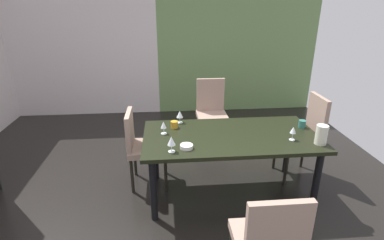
{
  "coord_description": "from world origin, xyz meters",
  "views": [
    {
      "loc": [
        -0.0,
        -2.65,
        2.06
      ],
      "look_at": [
        0.27,
        0.39,
        0.85
      ],
      "focal_mm": 28.0,
      "sensor_mm": 36.0,
      "label": 1
    }
  ],
  "objects_px": {
    "wine_glass_corner": "(164,125)",
    "wine_glass_rear": "(294,131)",
    "chair_right_far": "(306,134)",
    "pitcher_east": "(322,135)",
    "chair_left_far": "(142,144)",
    "serving_bowl_north": "(187,146)",
    "wine_glass_right": "(180,114)",
    "cup_front": "(175,125)",
    "dining_table": "(231,141)",
    "wine_glass_left": "(172,141)",
    "cup_south": "(302,124)",
    "chair_head_far": "(212,109)"
  },
  "relations": [
    {
      "from": "wine_glass_corner",
      "to": "wine_glass_left",
      "type": "distance_m",
      "value": 0.43
    },
    {
      "from": "wine_glass_left",
      "to": "wine_glass_rear",
      "type": "xyz_separation_m",
      "value": [
        1.24,
        0.15,
        -0.01
      ]
    },
    {
      "from": "wine_glass_corner",
      "to": "wine_glass_rear",
      "type": "relative_size",
      "value": 0.96
    },
    {
      "from": "pitcher_east",
      "to": "wine_glass_corner",
      "type": "bearing_deg",
      "value": 165.99
    },
    {
      "from": "dining_table",
      "to": "wine_glass_corner",
      "type": "relative_size",
      "value": 13.31
    },
    {
      "from": "chair_right_far",
      "to": "pitcher_east",
      "type": "bearing_deg",
      "value": 166.33
    },
    {
      "from": "serving_bowl_north",
      "to": "pitcher_east",
      "type": "relative_size",
      "value": 0.63
    },
    {
      "from": "wine_glass_rear",
      "to": "pitcher_east",
      "type": "relative_size",
      "value": 0.73
    },
    {
      "from": "wine_glass_right",
      "to": "wine_glass_corner",
      "type": "bearing_deg",
      "value": -122.51
    },
    {
      "from": "dining_table",
      "to": "wine_glass_right",
      "type": "xyz_separation_m",
      "value": [
        -0.52,
        0.39,
        0.18
      ]
    },
    {
      "from": "chair_right_far",
      "to": "cup_front",
      "type": "bearing_deg",
      "value": 91.84
    },
    {
      "from": "chair_left_far",
      "to": "cup_front",
      "type": "xyz_separation_m",
      "value": [
        0.38,
        -0.05,
        0.25
      ]
    },
    {
      "from": "chair_left_far",
      "to": "serving_bowl_north",
      "type": "height_order",
      "value": "chair_left_far"
    },
    {
      "from": "dining_table",
      "to": "serving_bowl_north",
      "type": "bearing_deg",
      "value": -150.88
    },
    {
      "from": "wine_glass_left",
      "to": "chair_right_far",
      "type": "bearing_deg",
      "value": 21.01
    },
    {
      "from": "chair_head_far",
      "to": "chair_right_far",
      "type": "bearing_deg",
      "value": 133.64
    },
    {
      "from": "chair_right_far",
      "to": "cup_south",
      "type": "xyz_separation_m",
      "value": [
        -0.15,
        -0.17,
        0.21
      ]
    },
    {
      "from": "wine_glass_corner",
      "to": "pitcher_east",
      "type": "relative_size",
      "value": 0.7
    },
    {
      "from": "wine_glass_corner",
      "to": "serving_bowl_north",
      "type": "distance_m",
      "value": 0.43
    },
    {
      "from": "serving_bowl_north",
      "to": "cup_south",
      "type": "distance_m",
      "value": 1.39
    },
    {
      "from": "chair_left_far",
      "to": "wine_glass_right",
      "type": "relative_size",
      "value": 6.26
    },
    {
      "from": "chair_right_far",
      "to": "chair_head_far",
      "type": "relative_size",
      "value": 1.05
    },
    {
      "from": "dining_table",
      "to": "chair_right_far",
      "type": "relative_size",
      "value": 1.78
    },
    {
      "from": "chair_head_far",
      "to": "wine_glass_rear",
      "type": "xyz_separation_m",
      "value": [
        0.6,
        -1.52,
        0.29
      ]
    },
    {
      "from": "chair_right_far",
      "to": "cup_south",
      "type": "height_order",
      "value": "chair_right_far"
    },
    {
      "from": "dining_table",
      "to": "pitcher_east",
      "type": "relative_size",
      "value": 9.28
    },
    {
      "from": "wine_glass_rear",
      "to": "serving_bowl_north",
      "type": "xyz_separation_m",
      "value": [
        -1.09,
        -0.09,
        -0.09
      ]
    },
    {
      "from": "dining_table",
      "to": "wine_glass_corner",
      "type": "bearing_deg",
      "value": 172.68
    },
    {
      "from": "chair_right_far",
      "to": "wine_glass_right",
      "type": "bearing_deg",
      "value": 86.41
    },
    {
      "from": "chair_right_far",
      "to": "serving_bowl_north",
      "type": "xyz_separation_m",
      "value": [
        -1.48,
        -0.57,
        0.19
      ]
    },
    {
      "from": "wine_glass_right",
      "to": "wine_glass_rear",
      "type": "xyz_separation_m",
      "value": [
        1.12,
        -0.57,
        0.0
      ]
    },
    {
      "from": "wine_glass_right",
      "to": "cup_front",
      "type": "height_order",
      "value": "wine_glass_right"
    },
    {
      "from": "wine_glass_left",
      "to": "pitcher_east",
      "type": "relative_size",
      "value": 0.79
    },
    {
      "from": "chair_right_far",
      "to": "wine_glass_left",
      "type": "height_order",
      "value": "chair_right_far"
    },
    {
      "from": "chair_left_far",
      "to": "wine_glass_right",
      "type": "xyz_separation_m",
      "value": [
        0.45,
        0.09,
        0.31
      ]
    },
    {
      "from": "cup_front",
      "to": "serving_bowl_north",
      "type": "bearing_deg",
      "value": -79.07
    },
    {
      "from": "chair_right_far",
      "to": "cup_front",
      "type": "xyz_separation_m",
      "value": [
        -1.58,
        -0.05,
        0.21
      ]
    },
    {
      "from": "dining_table",
      "to": "wine_glass_right",
      "type": "distance_m",
      "value": 0.68
    },
    {
      "from": "wine_glass_right",
      "to": "serving_bowl_north",
      "type": "height_order",
      "value": "wine_glass_right"
    },
    {
      "from": "wine_glass_right",
      "to": "cup_front",
      "type": "distance_m",
      "value": 0.17
    },
    {
      "from": "chair_head_far",
      "to": "wine_glass_corner",
      "type": "relative_size",
      "value": 7.11
    },
    {
      "from": "wine_glass_corner",
      "to": "chair_left_far",
      "type": "bearing_deg",
      "value": 142.52
    },
    {
      "from": "wine_glass_rear",
      "to": "pitcher_east",
      "type": "bearing_deg",
      "value": -24.43
    },
    {
      "from": "chair_left_far",
      "to": "cup_front",
      "type": "relative_size",
      "value": 11.35
    },
    {
      "from": "chair_head_far",
      "to": "cup_south",
      "type": "height_order",
      "value": "chair_head_far"
    },
    {
      "from": "wine_glass_rear",
      "to": "cup_front",
      "type": "bearing_deg",
      "value": 160.3
    },
    {
      "from": "wine_glass_corner",
      "to": "cup_front",
      "type": "xyz_separation_m",
      "value": [
        0.12,
        0.15,
        -0.06
      ]
    },
    {
      "from": "wine_glass_left",
      "to": "serving_bowl_north",
      "type": "xyz_separation_m",
      "value": [
        0.15,
        0.06,
        -0.09
      ]
    },
    {
      "from": "cup_front",
      "to": "wine_glass_rear",
      "type": "bearing_deg",
      "value": -19.7
    },
    {
      "from": "wine_glass_corner",
      "to": "wine_glass_left",
      "type": "height_order",
      "value": "wine_glass_left"
    }
  ]
}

